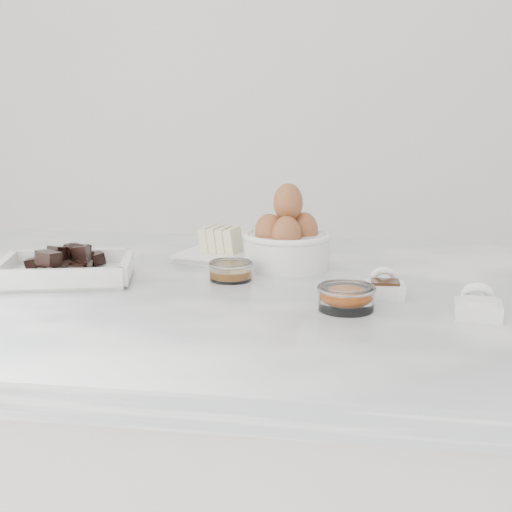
{
  "coord_description": "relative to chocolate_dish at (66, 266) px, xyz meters",
  "views": [
    {
      "loc": [
        0.18,
        -1.01,
        1.21
      ],
      "look_at": [
        0.02,
        0.03,
        0.98
      ],
      "focal_mm": 50.0,
      "sensor_mm": 36.0,
      "label": 1
    }
  ],
  "objects": [
    {
      "name": "honey_bowl",
      "position": [
        0.25,
        0.04,
        -0.01
      ],
      "size": [
        0.07,
        0.07,
        0.03
      ],
      "color": "white",
      "rests_on": "marble_slab"
    },
    {
      "name": "zest_bowl",
      "position": [
        0.43,
        -0.09,
        -0.0
      ],
      "size": [
        0.08,
        0.08,
        0.03
      ],
      "color": "white",
      "rests_on": "marble_slab"
    },
    {
      "name": "egg_bowl",
      "position": [
        0.32,
        0.14,
        0.02
      ],
      "size": [
        0.15,
        0.15,
        0.14
      ],
      "color": "white",
      "rests_on": "marble_slab"
    },
    {
      "name": "marble_slab",
      "position": [
        0.27,
        0.01,
        -0.04
      ],
      "size": [
        1.2,
        0.8,
        0.04
      ],
      "primitive_type": "cube",
      "color": "silver",
      "rests_on": "cabinet"
    },
    {
      "name": "sugar_ramekin",
      "position": [
        0.34,
        0.14,
        0.0
      ],
      "size": [
        0.08,
        0.08,
        0.05
      ],
      "color": "white",
      "rests_on": "marble_slab"
    },
    {
      "name": "chocolate_dish",
      "position": [
        0.0,
        0.0,
        0.0
      ],
      "size": [
        0.23,
        0.19,
        0.05
      ],
      "color": "white",
      "rests_on": "marble_slab"
    },
    {
      "name": "vanilla_spoon",
      "position": [
        0.48,
        -0.01,
        -0.01
      ],
      "size": [
        0.06,
        0.07,
        0.04
      ],
      "color": "white",
      "rests_on": "marble_slab"
    },
    {
      "name": "salt_spoon",
      "position": [
        0.6,
        -0.1,
        -0.01
      ],
      "size": [
        0.06,
        0.07,
        0.04
      ],
      "color": "white",
      "rests_on": "marble_slab"
    },
    {
      "name": "butter_plate",
      "position": [
        0.21,
        0.18,
        -0.0
      ],
      "size": [
        0.17,
        0.17,
        0.06
      ],
      "color": "white",
      "rests_on": "marble_slab"
    }
  ]
}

